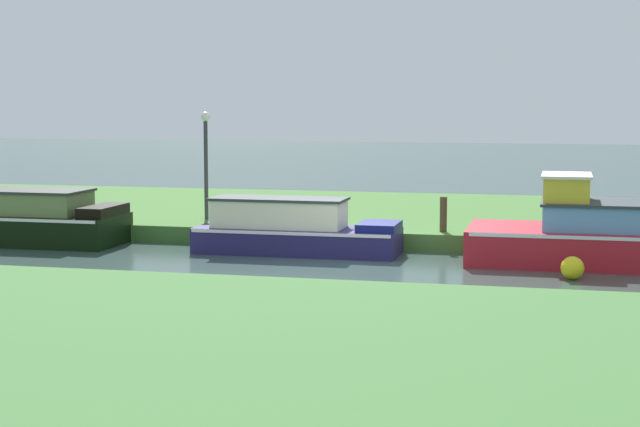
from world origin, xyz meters
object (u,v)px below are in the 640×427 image
object	(u,v)px
lamp_post	(206,151)
mooring_post_near	(443,214)
channel_buoy	(572,268)
mooring_post_far	(623,218)
navy_narrowboat	(294,230)

from	to	relation	value
lamp_post	mooring_post_near	xyz separation A→B (m)	(6.08, -1.05, -1.31)
lamp_post	channel_buoy	xyz separation A→B (m)	(8.92, -4.37, -1.89)
lamp_post	mooring_post_near	bearing A→B (deg)	-9.76
mooring_post_near	mooring_post_far	bearing A→B (deg)	0.00
navy_narrowboat	lamp_post	xyz separation A→B (m)	(-2.92, 2.40, 1.60)
channel_buoy	mooring_post_far	bearing A→B (deg)	72.04
lamp_post	channel_buoy	bearing A→B (deg)	-26.11
mooring_post_near	lamp_post	bearing A→B (deg)	170.24
mooring_post_near	mooring_post_far	xyz separation A→B (m)	(3.92, 0.00, 0.02)
mooring_post_far	channel_buoy	bearing A→B (deg)	-107.96
navy_narrowboat	mooring_post_far	xyz separation A→B (m)	(7.08, 1.36, 0.31)
lamp_post	mooring_post_near	distance (m)	6.31
mooring_post_near	channel_buoy	bearing A→B (deg)	-49.48
navy_narrowboat	mooring_post_near	size ratio (longest dim) A/B	5.67
navy_narrowboat	mooring_post_far	world-z (taller)	mooring_post_far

